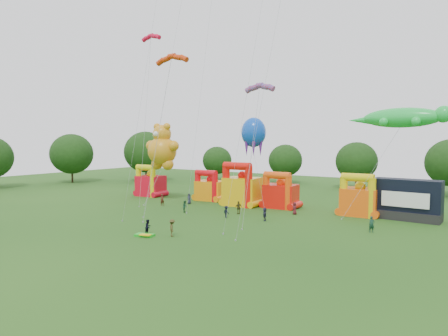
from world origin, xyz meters
The scene contains 24 objects.
ground centered at (0.00, 0.00, 0.00)m, with size 160.00×160.00×0.00m, color #1C4814.
tree_ring centered at (-1.21, 0.63, 6.26)m, with size 126.25×128.38×12.07m.
bouncy_castle_0 centered at (-19.85, 26.52, 2.18)m, with size 4.85×4.08×5.68m.
bouncy_castle_1 centered at (-7.94, 28.36, 1.97)m, with size 4.93×4.19×5.12m.
bouncy_castle_2 centered at (-0.80, 26.64, 2.55)m, with size 5.52×4.62×6.71m.
bouncy_castle_3 centered at (5.05, 28.11, 2.09)m, with size 4.86×4.04×5.44m.
bouncy_castle_4 centered at (16.47, 28.40, 2.18)m, with size 4.78×3.90×5.71m.
stage_trailer centered at (22.15, 29.08, 2.48)m, with size 8.15×3.43×5.15m.
teddy_bear_kite centered at (-14.20, 23.24, 7.42)m, with size 6.67×7.94×12.89m.
gecko_kite centered at (19.15, 26.52, 7.57)m, with size 11.97×5.43×14.13m.
octopus_kite centered at (1.38, 27.26, 7.94)m, with size 4.95×3.91×13.52m.
parafoil_kites centered at (-9.64, 18.64, 12.55)m, with size 26.39×14.44×27.82m.
diamond_kites centered at (0.29, 14.32, 16.70)m, with size 19.32×15.60×43.89m.
folded_kite_bundle centered at (0.96, 4.31, 0.14)m, with size 2.19×1.48×0.31m.
spectator_0 centered at (-8.45, 23.48, 0.82)m, with size 0.80×0.52×1.64m, color #212738.
spectator_1 centered at (-10.77, 19.84, 0.90)m, with size 0.65×0.43×1.79m, color #4D2216.
spectator_2 centered at (-4.33, 17.41, 0.82)m, with size 0.80×0.62×1.64m, color #1D492E.
spectator_3 centered at (2.58, 17.36, 0.77)m, with size 1.00×0.57×1.54m, color black.
spectator_4 centered at (2.60, 20.37, 0.89)m, with size 1.04×0.43×1.78m, color #423C1A.
spectator_5 centered at (7.60, 18.41, 0.83)m, with size 1.53×0.49×1.65m, color #272640.
spectator_6 centered at (9.02, 24.35, 0.84)m, with size 0.82×0.53×1.68m, color #54181D.
spectator_7 centered at (20.23, 19.28, 0.88)m, with size 0.64×0.42×1.77m, color #173A2A.
spectator_8 centered at (0.64, 5.14, 0.80)m, with size 0.78×0.61×1.61m, color black.
spectator_9 centered at (3.39, 5.86, 0.91)m, with size 1.17×0.67×1.81m, color #403919.
Camera 1 is at (30.57, -25.22, 10.07)m, focal length 32.00 mm.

